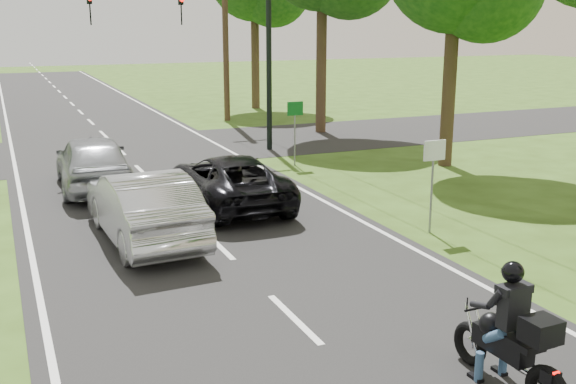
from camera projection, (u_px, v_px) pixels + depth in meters
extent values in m
plane|color=#304914|center=(294.00, 319.00, 10.82)|extent=(140.00, 140.00, 0.00)
cube|color=black|center=(156.00, 185.00, 19.71)|extent=(8.00, 100.00, 0.01)
cube|color=black|center=(120.00, 150.00, 25.05)|extent=(60.00, 7.00, 0.01)
torus|color=black|center=(470.00, 343.00, 9.33)|extent=(0.15, 0.62, 0.62)
cube|color=black|center=(502.00, 343.00, 8.73)|extent=(0.29, 0.90, 0.28)
sphere|color=black|center=(491.00, 324.00, 8.90)|extent=(0.32, 0.32, 0.32)
cube|color=black|center=(522.00, 342.00, 8.40)|extent=(0.33, 0.52, 0.09)
cube|color=#FF0C07|center=(556.00, 374.00, 7.94)|extent=(0.09, 0.03, 0.05)
cylinder|color=silver|center=(539.00, 380.00, 8.41)|extent=(0.11, 0.75, 0.08)
cylinder|color=black|center=(482.00, 307.00, 9.02)|extent=(0.58, 0.05, 0.03)
cube|color=black|center=(541.00, 330.00, 8.09)|extent=(0.42, 0.39, 0.30)
cube|color=black|center=(514.00, 307.00, 8.47)|extent=(0.38, 0.22, 0.56)
sphere|color=black|center=(513.00, 272.00, 8.42)|extent=(0.28, 0.28, 0.28)
cylinder|color=navy|center=(479.00, 367.00, 8.89)|extent=(0.12, 0.12, 0.42)
cylinder|color=navy|center=(503.00, 360.00, 9.06)|extent=(0.12, 0.12, 0.42)
imported|color=black|center=(229.00, 180.00, 17.33)|extent=(2.35, 4.88, 1.34)
imported|color=silver|center=(144.00, 206.00, 14.53)|extent=(1.86, 4.76, 1.55)
imported|color=#93969A|center=(93.00, 162.00, 19.01)|extent=(2.07, 4.76, 1.60)
cylinder|color=black|center=(269.00, 69.00, 24.54)|extent=(0.20, 0.20, 6.00)
imported|color=black|center=(181.00, 10.00, 22.81)|extent=(0.16, 0.36, 1.00)
imported|color=black|center=(90.00, 9.00, 21.65)|extent=(0.16, 0.36, 1.00)
sphere|color=#FF0C07|center=(182.00, 0.00, 22.57)|extent=(0.16, 0.16, 0.16)
cylinder|color=#4D3623|center=(225.00, 14.00, 31.56)|extent=(0.28, 0.28, 10.00)
cylinder|color=slate|center=(432.00, 190.00, 15.06)|extent=(0.05, 0.05, 2.00)
cube|color=silver|center=(435.00, 150.00, 14.81)|extent=(0.55, 0.04, 0.45)
cylinder|color=slate|center=(295.00, 136.00, 22.25)|extent=(0.05, 0.05, 2.00)
cube|color=#0C591E|center=(295.00, 109.00, 22.00)|extent=(0.55, 0.04, 0.45)
cylinder|color=#332316|center=(450.00, 76.00, 21.77)|extent=(0.44, 0.44, 5.88)
cylinder|color=#332316|center=(321.00, 50.00, 28.48)|extent=(0.44, 0.44, 7.00)
cylinder|color=#332316|center=(255.00, 49.00, 36.71)|extent=(0.44, 0.44, 6.44)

